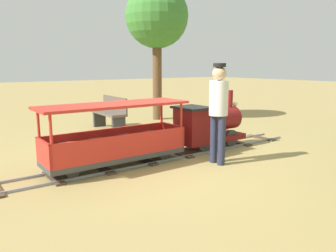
{
  "coord_description": "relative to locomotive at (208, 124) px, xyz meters",
  "views": [
    {
      "loc": [
        4.62,
        -3.34,
        1.59
      ],
      "look_at": [
        0.0,
        0.02,
        0.55
      ],
      "focal_mm": 35.87,
      "sensor_mm": 36.0,
      "label": 1
    }
  ],
  "objects": [
    {
      "name": "track",
      "position": [
        0.0,
        -1.05,
        -0.47
      ],
      "size": [
        0.67,
        6.05,
        0.04
      ],
      "color": "gray",
      "rests_on": "ground_plane"
    },
    {
      "name": "passenger_car",
      "position": [
        0.0,
        -1.95,
        -0.06
      ],
      "size": [
        0.73,
        2.35,
        0.97
      ],
      "color": "#3F3F3F",
      "rests_on": "ground_plane"
    },
    {
      "name": "ground_plane",
      "position": [
        0.0,
        -0.95,
        -0.49
      ],
      "size": [
        60.0,
        60.0,
        0.0
      ],
      "primitive_type": "plane",
      "color": "#A38C51"
    },
    {
      "name": "park_bench",
      "position": [
        -2.91,
        -0.6,
        -0.07
      ],
      "size": [
        1.31,
        0.44,
        0.82
      ],
      "color": "brown",
      "rests_on": "ground_plane"
    },
    {
      "name": "conductor_person",
      "position": [
        0.81,
        -0.53,
        0.47
      ],
      "size": [
        0.3,
        0.3,
        1.62
      ],
      "color": "#282D47",
      "rests_on": "ground_plane"
    },
    {
      "name": "oak_tree_near",
      "position": [
        -3.57,
        1.27,
        2.42
      ],
      "size": [
        1.79,
        1.79,
        3.86
      ],
      "color": "brown",
      "rests_on": "ground_plane"
    },
    {
      "name": "locomotive",
      "position": [
        0.0,
        0.0,
        0.0
      ],
      "size": [
        0.63,
        1.45,
        1.07
      ],
      "color": "maroon",
      "rests_on": "ground_plane"
    }
  ]
}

